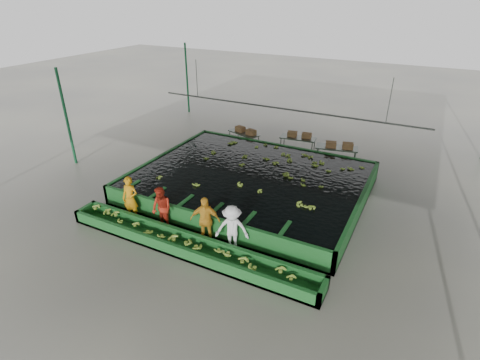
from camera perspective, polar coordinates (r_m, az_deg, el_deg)
The scene contains 21 objects.
ground at distance 16.19m, azimuth -0.82°, elevation -3.87°, with size 80.00×80.00×0.00m, color slate.
shed_roof at distance 14.29m, azimuth -0.95°, elevation 13.62°, with size 20.00×22.00×0.04m, color gray.
shed_posts at distance 15.06m, azimuth -0.88°, elevation 4.33°, with size 20.00×22.00×5.00m, color #185E34, non-canonical shape.
flotation_tank at distance 17.14m, azimuth 1.54°, elevation -0.30°, with size 10.00×8.00×0.90m, color #1B5D23, non-canonical shape.
tank_water at distance 16.96m, azimuth 1.56°, elevation 0.91°, with size 9.70×7.70×0.00m, color black.
sorting_trough at distance 13.53m, azimuth -8.16°, elevation -9.86°, with size 10.00×1.00×0.50m, color #1B5D23, non-canonical shape.
cableway_rail at distance 19.20m, azimuth 6.32°, elevation 10.78°, with size 0.08×0.08×14.00m, color #59605B.
rail_hanger_left at distance 21.22m, azimuth -6.61°, elevation 15.10°, with size 0.04×0.04×2.00m, color #59605B.
rail_hanger_right at distance 17.83m, azimuth 21.86°, elevation 11.12°, with size 0.04×0.04×2.00m, color #59605B.
worker_a at distance 15.48m, azimuth -16.37°, elevation -2.71°, with size 0.67×0.44×1.84m, color orange.
worker_b at distance 14.57m, azimuth -11.85°, elevation -4.30°, with size 0.85×0.66×1.75m, color #B62A17.
worker_c at distance 13.52m, azimuth -5.35°, elevation -6.14°, with size 1.10×0.46×1.87m, color gold.
worker_d at distance 13.06m, azimuth -1.23°, elevation -7.49°, with size 1.17×0.68×1.82m, color white.
packing_table_left at distance 22.13m, azimuth 0.60°, elevation 6.16°, with size 1.95×0.78×0.89m, color #59605B, non-canonical shape.
packing_table_mid at distance 21.58m, azimuth 8.76°, elevation 5.31°, with size 1.98×0.79×0.90m, color #59605B, non-canonical shape.
packing_table_right at distance 20.46m, azimuth 14.39°, elevation 3.63°, with size 2.13×0.85×0.97m, color #59605B, non-canonical shape.
box_stack_left at distance 21.90m, azimuth 0.85°, elevation 7.17°, with size 1.37×0.38×0.30m, color brown, non-canonical shape.
box_stack_mid at distance 21.47m, azimuth 9.01°, elevation 6.47°, with size 1.33×0.37×0.29m, color brown, non-canonical shape.
box_stack_right at distance 20.20m, azimuth 14.86°, elevation 4.77°, with size 1.39×0.38×0.30m, color brown, non-canonical shape.
floating_bananas at distance 17.62m, azimuth 2.70°, elevation 1.92°, with size 9.12×6.22×0.12m, color #82A834, non-canonical shape.
trough_bananas at distance 13.44m, azimuth -8.20°, elevation -9.35°, with size 8.36×0.56×0.11m, color #82A834, non-canonical shape.
Camera 1 is at (6.62, -12.23, 8.29)m, focal length 28.00 mm.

